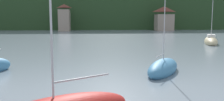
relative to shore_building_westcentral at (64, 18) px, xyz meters
name	(u,v)px	position (x,y,z in m)	size (l,w,h in m)	color
wooded_hillside	(65,12)	(-5.67, 49.02, 2.89)	(352.00, 75.66, 38.79)	#264223
shore_building_westcentral	(64,18)	(0.00, 0.00, 0.00)	(3.58, 5.28, 8.54)	gray
shore_building_central	(164,19)	(32.62, 0.10, -0.27)	(5.69, 5.48, 7.97)	gray
sailboat_far_3	(211,41)	(28.21, -42.14, -3.72)	(4.45, 7.36, 7.74)	#CCBC8E
sailboat_mid_7	(163,68)	(14.73, -62.18, -3.82)	(4.23, 5.49, 7.29)	teal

